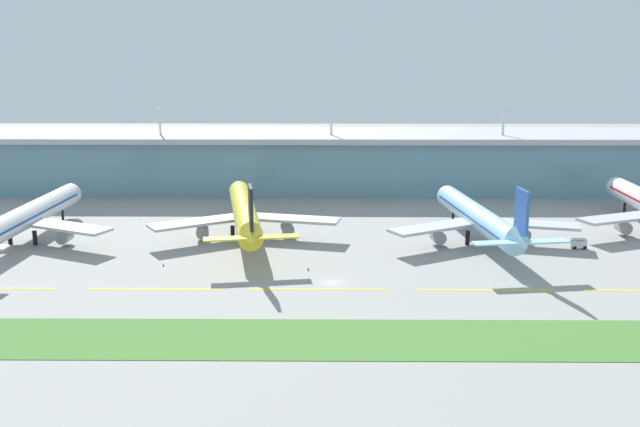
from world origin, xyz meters
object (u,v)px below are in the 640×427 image
(safety_cone_nose_front, at_px, (308,269))
(safety_cone_left_wingtip, at_px, (163,265))
(airliner_nearest, at_px, (23,218))
(airliner_near_middle, at_px, (245,213))
(airliner_far_middle, at_px, (479,218))
(baggage_cart, at_px, (579,244))

(safety_cone_nose_front, bearing_deg, safety_cone_left_wingtip, 175.26)
(safety_cone_left_wingtip, bearing_deg, airliner_nearest, 153.81)
(airliner_near_middle, xyz_separation_m, airliner_far_middle, (58.98, -4.64, -0.00))
(airliner_far_middle, xyz_separation_m, baggage_cart, (23.56, -5.05, -5.18))
(baggage_cart, bearing_deg, airliner_nearest, 178.45)
(airliner_far_middle, distance_m, safety_cone_nose_front, 48.30)
(safety_cone_left_wingtip, bearing_deg, safety_cone_nose_front, -4.74)
(baggage_cart, bearing_deg, airliner_near_middle, 173.30)
(airliner_far_middle, bearing_deg, safety_cone_nose_front, -151.19)
(airliner_far_middle, bearing_deg, baggage_cart, -12.10)
(safety_cone_nose_front, bearing_deg, airliner_nearest, 163.07)
(airliner_near_middle, bearing_deg, safety_cone_nose_front, -58.50)
(airliner_near_middle, relative_size, airliner_far_middle, 1.05)
(airliner_far_middle, height_order, baggage_cart, airliner_far_middle)
(airliner_near_middle, bearing_deg, airliner_nearest, -173.72)
(airliner_near_middle, distance_m, safety_cone_left_wingtip, 30.18)
(baggage_cart, height_order, safety_cone_nose_front, baggage_cart)
(airliner_far_middle, relative_size, baggage_cart, 16.90)
(airliner_near_middle, relative_size, safety_cone_left_wingtip, 92.85)
(safety_cone_left_wingtip, relative_size, safety_cone_nose_front, 1.00)
(airliner_near_middle, distance_m, airliner_far_middle, 59.16)
(airliner_far_middle, relative_size, safety_cone_left_wingtip, 88.39)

